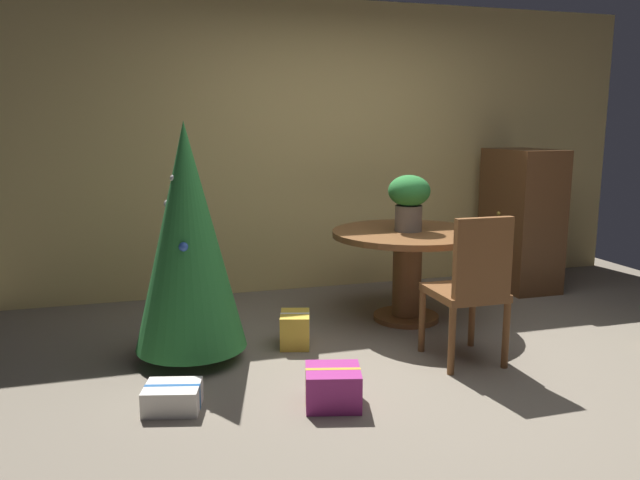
{
  "coord_description": "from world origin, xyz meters",
  "views": [
    {
      "loc": [
        -1.72,
        -3.31,
        1.52
      ],
      "look_at": [
        -0.61,
        0.47,
        0.78
      ],
      "focal_mm": 34.82,
      "sensor_mm": 36.0,
      "label": 1
    }
  ],
  "objects_px": {
    "gift_box_gold": "(295,329)",
    "round_dining_table": "(408,255)",
    "holiday_tree": "(188,237)",
    "gift_box_cream": "(173,397)",
    "wooden_cabinet": "(521,219)",
    "flower_vase": "(409,198)",
    "gift_box_purple": "(333,387)",
    "wooden_chair_near": "(471,284)"
  },
  "relations": [
    {
      "from": "gift_box_purple",
      "to": "round_dining_table",
      "type": "bearing_deg",
      "value": 51.68
    },
    {
      "from": "round_dining_table",
      "to": "wooden_chair_near",
      "type": "xyz_separation_m",
      "value": [
        0.0,
        -0.96,
        0.01
      ]
    },
    {
      "from": "wooden_chair_near",
      "to": "gift_box_cream",
      "type": "bearing_deg",
      "value": -176.12
    },
    {
      "from": "gift_box_purple",
      "to": "wooden_cabinet",
      "type": "bearing_deg",
      "value": 37.99
    },
    {
      "from": "flower_vase",
      "to": "wooden_cabinet",
      "type": "xyz_separation_m",
      "value": [
        1.43,
        0.63,
        -0.32
      ]
    },
    {
      "from": "gift_box_cream",
      "to": "gift_box_purple",
      "type": "distance_m",
      "value": 0.87
    },
    {
      "from": "flower_vase",
      "to": "gift_box_gold",
      "type": "height_order",
      "value": "flower_vase"
    },
    {
      "from": "gift_box_gold",
      "to": "wooden_cabinet",
      "type": "bearing_deg",
      "value": 21.39
    },
    {
      "from": "holiday_tree",
      "to": "gift_box_purple",
      "type": "height_order",
      "value": "holiday_tree"
    },
    {
      "from": "holiday_tree",
      "to": "wooden_cabinet",
      "type": "distance_m",
      "value": 3.28
    },
    {
      "from": "gift_box_purple",
      "to": "gift_box_gold",
      "type": "xyz_separation_m",
      "value": [
        0.03,
        0.96,
        0.01
      ]
    },
    {
      "from": "wooden_chair_near",
      "to": "flower_vase",
      "type": "bearing_deg",
      "value": 90.29
    },
    {
      "from": "round_dining_table",
      "to": "gift_box_gold",
      "type": "relative_size",
      "value": 3.71
    },
    {
      "from": "round_dining_table",
      "to": "gift_box_cream",
      "type": "bearing_deg",
      "value": -149.64
    },
    {
      "from": "holiday_tree",
      "to": "gift_box_cream",
      "type": "bearing_deg",
      "value": -103.28
    },
    {
      "from": "gift_box_purple",
      "to": "wooden_cabinet",
      "type": "relative_size",
      "value": 0.28
    },
    {
      "from": "gift_box_cream",
      "to": "wooden_cabinet",
      "type": "relative_size",
      "value": 0.27
    },
    {
      "from": "round_dining_table",
      "to": "gift_box_cream",
      "type": "xyz_separation_m",
      "value": [
        -1.86,
        -1.09,
        -0.45
      ]
    },
    {
      "from": "gift_box_cream",
      "to": "wooden_cabinet",
      "type": "bearing_deg",
      "value": 27.53
    },
    {
      "from": "round_dining_table",
      "to": "wooden_chair_near",
      "type": "distance_m",
      "value": 0.96
    },
    {
      "from": "wooden_chair_near",
      "to": "gift_box_purple",
      "type": "bearing_deg",
      "value": -162.53
    },
    {
      "from": "holiday_tree",
      "to": "wooden_cabinet",
      "type": "xyz_separation_m",
      "value": [
        3.12,
        1.01,
        -0.17
      ]
    },
    {
      "from": "wooden_cabinet",
      "to": "wooden_chair_near",
      "type": "bearing_deg",
      "value": -131.96
    },
    {
      "from": "round_dining_table",
      "to": "flower_vase",
      "type": "relative_size",
      "value": 2.72
    },
    {
      "from": "wooden_chair_near",
      "to": "gift_box_purple",
      "type": "xyz_separation_m",
      "value": [
        -1.01,
        -0.32,
        -0.43
      ]
    },
    {
      "from": "wooden_chair_near",
      "to": "wooden_cabinet",
      "type": "relative_size",
      "value": 0.75
    },
    {
      "from": "flower_vase",
      "to": "gift_box_cream",
      "type": "distance_m",
      "value": 2.32
    },
    {
      "from": "round_dining_table",
      "to": "gift_box_cream",
      "type": "relative_size",
      "value": 3.4
    },
    {
      "from": "flower_vase",
      "to": "wooden_cabinet",
      "type": "bearing_deg",
      "value": 23.76
    },
    {
      "from": "holiday_tree",
      "to": "gift_box_cream",
      "type": "relative_size",
      "value": 4.47
    },
    {
      "from": "wooden_chair_near",
      "to": "gift_box_gold",
      "type": "bearing_deg",
      "value": 146.83
    },
    {
      "from": "holiday_tree",
      "to": "gift_box_cream",
      "type": "xyz_separation_m",
      "value": [
        -0.17,
        -0.7,
        -0.75
      ]
    },
    {
      "from": "round_dining_table",
      "to": "holiday_tree",
      "type": "xyz_separation_m",
      "value": [
        -1.69,
        -0.39,
        0.29
      ]
    },
    {
      "from": "flower_vase",
      "to": "gift_box_gold",
      "type": "xyz_separation_m",
      "value": [
        -0.98,
        -0.31,
        -0.85
      ]
    },
    {
      "from": "holiday_tree",
      "to": "gift_box_gold",
      "type": "relative_size",
      "value": 4.88
    },
    {
      "from": "flower_vase",
      "to": "gift_box_gold",
      "type": "distance_m",
      "value": 1.33
    },
    {
      "from": "gift_box_cream",
      "to": "gift_box_gold",
      "type": "bearing_deg",
      "value": 41.28
    },
    {
      "from": "round_dining_table",
      "to": "flower_vase",
      "type": "bearing_deg",
      "value": -127.38
    },
    {
      "from": "round_dining_table",
      "to": "gift_box_purple",
      "type": "xyz_separation_m",
      "value": [
        -1.01,
        -1.28,
        -0.42
      ]
    },
    {
      "from": "gift_box_gold",
      "to": "round_dining_table",
      "type": "bearing_deg",
      "value": 18.03
    },
    {
      "from": "flower_vase",
      "to": "gift_box_cream",
      "type": "relative_size",
      "value": 1.25
    },
    {
      "from": "gift_box_purple",
      "to": "holiday_tree",
      "type": "bearing_deg",
      "value": 127.19
    }
  ]
}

